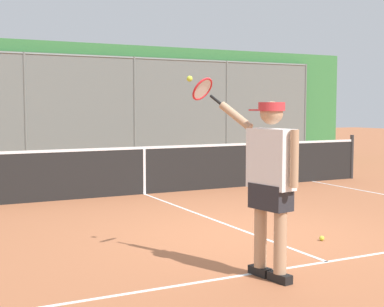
% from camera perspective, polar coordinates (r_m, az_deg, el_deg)
% --- Properties ---
extents(ground_plane, '(60.00, 60.00, 0.00)m').
position_cam_1_polar(ground_plane, '(7.82, 6.18, -8.20)').
color(ground_plane, '#A8603D').
extents(court_line_markings, '(8.57, 10.07, 0.01)m').
position_cam_1_polar(court_line_markings, '(6.38, 15.53, -11.31)').
color(court_line_markings, white).
rests_on(court_line_markings, ground).
extents(fence_backdrop, '(18.01, 1.37, 3.49)m').
position_cam_1_polar(fence_backdrop, '(15.97, -11.76, 4.62)').
color(fence_backdrop, slate).
rests_on(fence_backdrop, ground).
extents(tennis_net, '(11.01, 0.09, 1.07)m').
position_cam_1_polar(tennis_net, '(11.24, -4.91, -1.66)').
color(tennis_net, '#2D2D2D').
rests_on(tennis_net, ground).
extents(tennis_player, '(0.65, 1.41, 2.10)m').
position_cam_1_polar(tennis_player, '(5.69, 7.90, -2.06)').
color(tennis_player, black).
rests_on(tennis_player, ground).
extents(tennis_ball_near_baseline, '(0.07, 0.07, 0.07)m').
position_cam_1_polar(tennis_ball_near_baseline, '(7.59, 13.12, -8.43)').
color(tennis_ball_near_baseline, '#C1D138').
rests_on(tennis_ball_near_baseline, ground).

